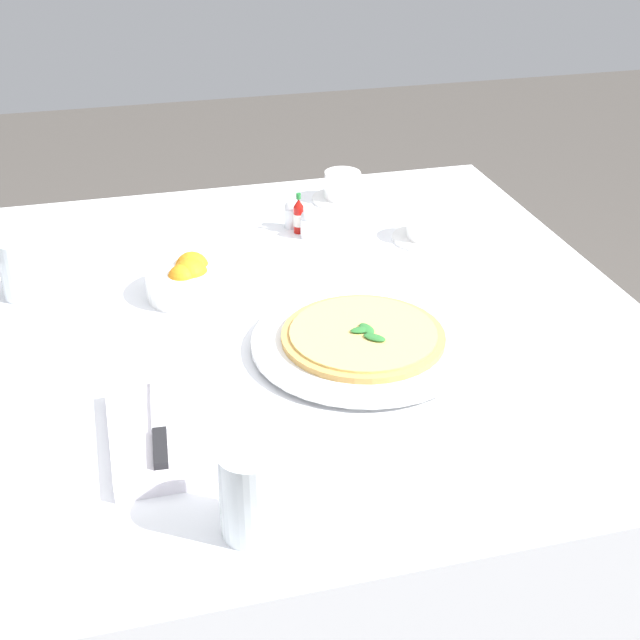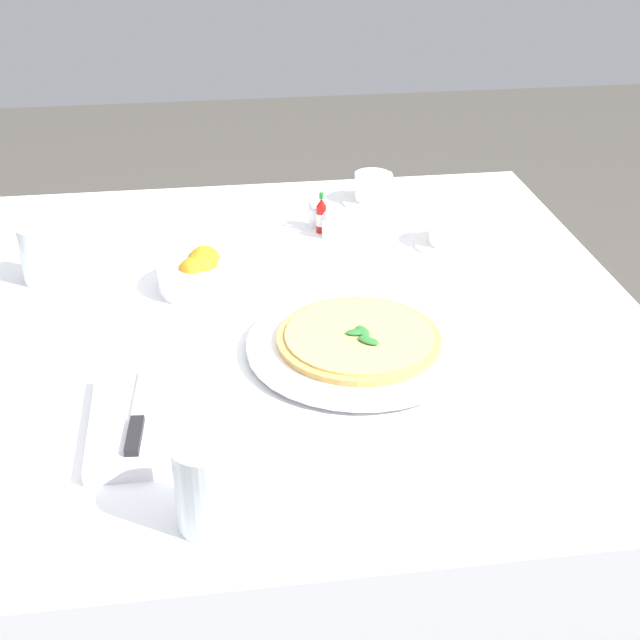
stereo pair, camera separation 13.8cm
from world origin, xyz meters
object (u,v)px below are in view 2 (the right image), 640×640
at_px(napkin_folded, 140,423).
at_px(dinner_knife, 139,413).
at_px(pepper_shaker, 328,226).
at_px(salt_shaker, 314,215).
at_px(pizza, 359,338).
at_px(hot_sauce_bottle, 321,216).
at_px(citrus_bowl, 201,273).
at_px(pizza_plate, 359,345).
at_px(water_glass_right_edge, 41,256).
at_px(water_glass_far_right, 207,490).
at_px(coffee_cup_left_edge, 448,233).
at_px(coffee_cup_center_back, 372,189).

height_order(napkin_folded, dinner_knife, dinner_knife).
bearing_deg(pepper_shaker, salt_shaker, 19.65).
height_order(napkin_folded, salt_shaker, salt_shaker).
bearing_deg(pizza, hot_sauce_bottle, -0.81).
xyz_separation_m(pizza, citrus_bowl, (0.25, 0.23, 0.00)).
bearing_deg(pizza_plate, water_glass_right_edge, 58.40).
relative_size(water_glass_far_right, water_glass_right_edge, 1.09).
height_order(napkin_folded, pepper_shaker, pepper_shaker).
bearing_deg(napkin_folded, pizza_plate, -64.95).
distance_m(water_glass_right_edge, pepper_shaker, 0.54).
bearing_deg(salt_shaker, pepper_shaker, -160.35).
bearing_deg(coffee_cup_left_edge, coffee_cup_center_back, 23.19).
xyz_separation_m(coffee_cup_center_back, hot_sauce_bottle, (-0.14, 0.13, 0.01)).
xyz_separation_m(pizza_plate, dinner_knife, (-0.15, 0.32, 0.01)).
bearing_deg(dinner_knife, coffee_cup_center_back, -27.74).
relative_size(coffee_cup_left_edge, water_glass_right_edge, 1.27).
bearing_deg(coffee_cup_left_edge, dinner_knife, 132.21).
height_order(citrus_bowl, pepper_shaker, citrus_bowl).
xyz_separation_m(pizza, pepper_shaker, (0.43, -0.02, 0.00)).
bearing_deg(water_glass_right_edge, dinner_knife, -158.21).
distance_m(dinner_knife, citrus_bowl, 0.41).
relative_size(pizza, citrus_bowl, 1.68).
bearing_deg(pizza_plate, coffee_cup_center_back, -12.88).
relative_size(coffee_cup_left_edge, pepper_shaker, 2.33).
bearing_deg(pizza_plate, pizza, -153.49).
bearing_deg(water_glass_far_right, hot_sauce_bottle, -16.95).
distance_m(coffee_cup_left_edge, dinner_knife, 0.76).
bearing_deg(napkin_folded, coffee_cup_center_back, -31.85).
relative_size(pizza_plate, napkin_folded, 1.56).
distance_m(coffee_cup_left_edge, hot_sauce_bottle, 0.25).
xyz_separation_m(coffee_cup_center_back, napkin_folded, (-0.75, 0.46, -0.02)).
bearing_deg(coffee_cup_left_edge, hot_sauce_bottle, 67.82).
xyz_separation_m(pizza, dinner_knife, (-0.15, 0.32, -0.00)).
relative_size(water_glass_far_right, hot_sauce_bottle, 1.35).
distance_m(pizza_plate, coffee_cup_center_back, 0.61).
relative_size(coffee_cup_left_edge, hot_sauce_bottle, 1.58).
xyz_separation_m(water_glass_far_right, salt_shaker, (0.83, -0.23, -0.02)).
xyz_separation_m(pizza, hot_sauce_bottle, (0.45, -0.01, 0.01)).
distance_m(napkin_folded, salt_shaker, 0.71).
relative_size(pizza, hot_sauce_bottle, 3.04).
bearing_deg(pizza, dinner_knife, 114.93).
distance_m(pizza, coffee_cup_center_back, 0.61).
bearing_deg(salt_shaker, hot_sauce_bottle, -160.35).
bearing_deg(hot_sauce_bottle, pepper_shaker, -160.35).
bearing_deg(pizza, pizza_plate, 26.51).
height_order(pizza, salt_shaker, salt_shaker).
distance_m(hot_sauce_bottle, salt_shaker, 0.03).
height_order(pizza_plate, coffee_cup_left_edge, coffee_cup_left_edge).
bearing_deg(water_glass_far_right, coffee_cup_center_back, -21.62).
bearing_deg(water_glass_right_edge, salt_shaker, -71.63).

